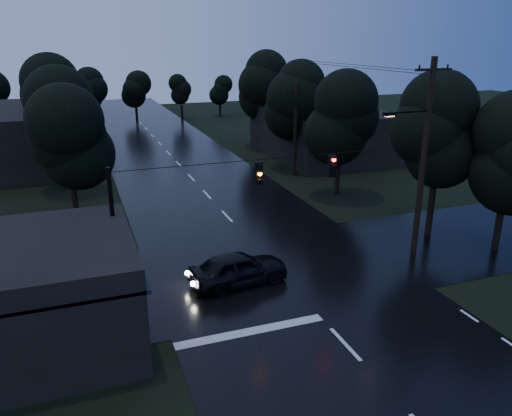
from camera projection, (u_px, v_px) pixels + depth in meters
main_road at (191, 178)px, 40.72m from camera, size 12.00×120.00×0.02m
cross_street at (274, 268)px, 24.71m from camera, size 60.00×9.00×0.02m
building_far_right at (323, 133)px, 48.13m from camera, size 10.00×14.00×4.40m
building_far_left at (10, 137)px, 44.25m from camera, size 10.00×16.00×5.00m
utility_pole_main at (422, 157)px, 24.55m from camera, size 3.50×0.30×10.00m
utility_pole_far at (295, 129)px, 40.40m from camera, size 2.00×0.30×7.50m
anchor_pole_left at (115, 239)px, 20.42m from camera, size 0.18×0.18×6.00m
span_signals at (296, 169)px, 22.31m from camera, size 15.00×0.37×1.12m
tree_corner_near at (440, 132)px, 26.94m from camera, size 4.48×4.48×9.44m
tree_corner_far at (510, 154)px, 25.16m from camera, size 3.92×3.92×8.26m
tree_left_a at (67, 139)px, 28.99m from camera, size 3.92×3.92×8.26m
tree_left_b at (57, 115)px, 35.79m from camera, size 4.20×4.20×8.85m
tree_left_c at (51, 96)px, 44.36m from camera, size 4.48×4.48×9.44m
tree_right_a at (341, 117)px, 34.74m from camera, size 4.20×4.20×8.85m
tree_right_b at (300, 99)px, 41.93m from camera, size 4.48×4.48×9.44m
tree_right_c at (264, 84)px, 50.89m from camera, size 4.76×4.76×10.03m
car at (239, 268)px, 22.87m from camera, size 4.73×2.30×1.56m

